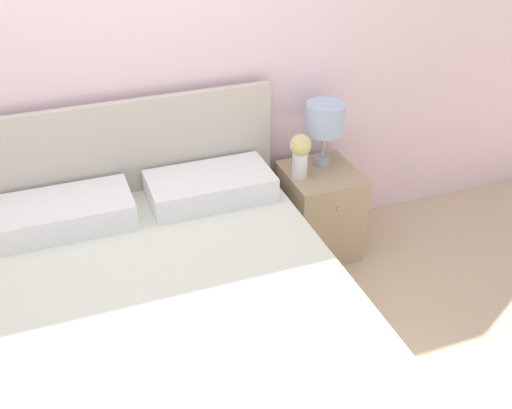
% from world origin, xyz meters
% --- Properties ---
extents(ground_plane, '(12.00, 12.00, 0.00)m').
position_xyz_m(ground_plane, '(0.00, 0.00, 0.00)').
color(ground_plane, '#CCB28E').
extents(wall_back, '(8.00, 0.06, 2.60)m').
position_xyz_m(wall_back, '(0.00, 0.07, 1.30)').
color(wall_back, silver).
rests_on(wall_back, ground_plane).
extents(bed, '(1.62, 2.06, 1.05)m').
position_xyz_m(bed, '(0.00, -0.96, 0.28)').
color(bed, beige).
rests_on(bed, ground_plane).
extents(nightstand, '(0.41, 0.46, 0.54)m').
position_xyz_m(nightstand, '(1.06, -0.24, 0.27)').
color(nightstand, tan).
rests_on(nightstand, ground_plane).
extents(table_lamp, '(0.23, 0.23, 0.38)m').
position_xyz_m(table_lamp, '(1.10, -0.16, 0.83)').
color(table_lamp, '#A8B2BC').
rests_on(table_lamp, nightstand).
extents(flower_vase, '(0.12, 0.12, 0.26)m').
position_xyz_m(flower_vase, '(0.91, -0.25, 0.70)').
color(flower_vase, white).
rests_on(flower_vase, nightstand).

